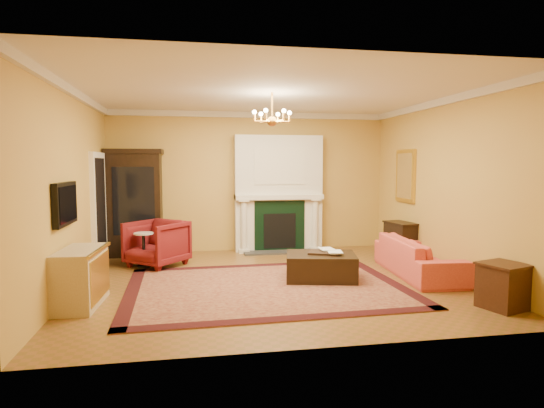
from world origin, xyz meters
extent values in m
cube|color=brown|center=(0.00, 0.00, -0.01)|extent=(6.00, 5.50, 0.02)
cube|color=silver|center=(0.00, 0.00, 3.01)|extent=(6.00, 5.50, 0.02)
cube|color=gold|center=(0.00, 2.76, 1.50)|extent=(6.00, 0.02, 3.00)
cube|color=gold|center=(0.00, -2.76, 1.50)|extent=(6.00, 0.02, 3.00)
cube|color=gold|center=(-3.01, 0.00, 1.50)|extent=(0.02, 5.50, 3.00)
cube|color=gold|center=(3.01, 0.00, 1.50)|extent=(0.02, 5.50, 3.00)
cube|color=silver|center=(0.60, 2.59, 1.25)|extent=(1.90, 0.32, 2.50)
cube|color=silver|center=(0.60, 2.42, 1.85)|extent=(1.10, 0.01, 0.80)
cube|color=black|center=(0.60, 2.42, 0.55)|extent=(1.10, 0.02, 1.10)
cube|color=black|center=(0.60, 2.42, 0.45)|extent=(0.70, 0.02, 0.75)
cube|color=#333333|center=(0.60, 2.30, 0.02)|extent=(1.60, 0.50, 0.04)
cube|color=silver|center=(0.60, 2.53, 1.18)|extent=(1.90, 0.44, 0.10)
cylinder|color=silver|center=(-0.18, 2.41, 0.59)|extent=(0.14, 0.14, 1.18)
cylinder|color=silver|center=(1.38, 2.41, 0.59)|extent=(0.14, 0.14, 1.18)
cube|color=silver|center=(0.00, 2.71, 2.94)|extent=(6.00, 0.08, 0.12)
cube|color=silver|center=(-2.96, 0.00, 2.94)|extent=(0.08, 5.50, 0.12)
cube|color=silver|center=(2.96, 0.00, 2.94)|extent=(0.08, 5.50, 0.12)
cube|color=silver|center=(-2.96, 1.70, 1.05)|extent=(0.08, 1.05, 2.10)
cube|color=black|center=(-2.92, 1.70, 1.02)|extent=(0.02, 0.85, 1.95)
cube|color=black|center=(-2.95, -0.60, 1.35)|extent=(0.08, 0.95, 0.58)
cube|color=black|center=(-2.90, -0.60, 1.35)|extent=(0.01, 0.85, 0.48)
cube|color=gold|center=(2.97, 1.40, 1.65)|extent=(0.05, 0.76, 1.05)
cube|color=white|center=(2.94, 1.40, 1.65)|extent=(0.01, 0.62, 0.90)
cylinder|color=gold|center=(0.00, 0.00, 2.80)|extent=(0.03, 0.03, 0.40)
sphere|color=gold|center=(0.00, 0.00, 2.55)|extent=(0.16, 0.16, 0.16)
sphere|color=#FFE5B2|center=(0.28, 0.00, 2.69)|extent=(0.07, 0.07, 0.07)
sphere|color=#FFE5B2|center=(0.14, 0.24, 2.69)|extent=(0.07, 0.07, 0.07)
sphere|color=#FFE5B2|center=(-0.14, 0.24, 2.69)|extent=(0.07, 0.07, 0.07)
sphere|color=#FFE5B2|center=(-0.28, 0.00, 2.69)|extent=(0.07, 0.07, 0.07)
sphere|color=#FFE5B2|center=(-0.14, -0.24, 2.69)|extent=(0.07, 0.07, 0.07)
sphere|color=#FFE5B2|center=(0.14, -0.24, 2.69)|extent=(0.07, 0.07, 0.07)
cube|color=#4F1311|center=(-0.16, -0.38, 0.01)|extent=(4.26, 3.24, 0.02)
cube|color=black|center=(-2.40, 2.49, 1.05)|extent=(1.06, 0.51, 2.09)
imported|color=maroon|center=(-1.91, 1.44, 0.47)|extent=(1.24, 1.23, 0.93)
cylinder|color=black|center=(-2.14, 1.39, 0.02)|extent=(0.25, 0.25, 0.04)
cylinder|color=black|center=(-2.14, 1.39, 0.32)|extent=(0.05, 0.05, 0.57)
cylinder|color=white|center=(-2.14, 1.39, 0.62)|extent=(0.36, 0.36, 0.03)
cube|color=tan|center=(-2.73, -0.84, 0.38)|extent=(0.54, 1.05, 0.76)
imported|color=#D35443|center=(2.53, -0.04, 0.42)|extent=(0.79, 2.18, 0.84)
cube|color=#33180D|center=(2.72, -1.92, 0.28)|extent=(0.61, 0.61, 0.57)
cube|color=black|center=(2.78, 1.16, 0.36)|extent=(0.47, 0.70, 0.72)
cube|color=black|center=(0.79, -0.08, 0.22)|extent=(1.26, 1.03, 0.41)
cube|color=black|center=(0.85, -0.06, 0.45)|extent=(0.59, 0.53, 0.03)
imported|color=gray|center=(0.82, 0.04, 0.61)|extent=(0.22, 0.04, 0.30)
imported|color=gray|center=(0.89, -0.16, 0.61)|extent=(0.23, 0.06, 0.31)
cylinder|color=gray|center=(-0.09, 2.53, 1.27)|extent=(0.10, 0.10, 0.08)
cone|color=#0E3415|center=(-0.09, 2.53, 1.46)|extent=(0.14, 0.14, 0.31)
cylinder|color=gray|center=(1.25, 2.53, 1.28)|extent=(0.11, 0.11, 0.09)
cone|color=#0E3415|center=(1.25, 2.53, 1.50)|extent=(0.17, 0.17, 0.35)
camera|label=1|loc=(-1.27, -7.10, 1.88)|focal=30.00mm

